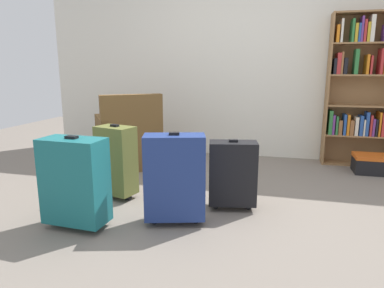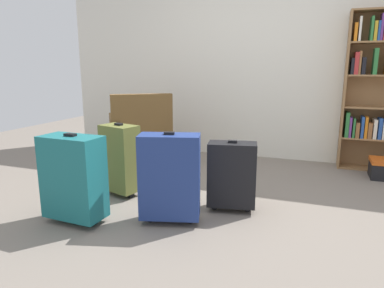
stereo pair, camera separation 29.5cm
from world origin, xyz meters
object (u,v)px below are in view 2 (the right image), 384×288
object	(u,v)px
bookshelf	(384,86)
suitcase_navy_blue	(170,177)
suitcase_teal	(73,177)
suitcase_black	(232,174)
mug	(178,167)
suitcase_olive	(120,158)
armchair	(140,140)

from	to	relation	value
bookshelf	suitcase_navy_blue	bearing A→B (deg)	-128.01
suitcase_teal	suitcase_black	world-z (taller)	suitcase_teal
bookshelf	suitcase_black	bearing A→B (deg)	-126.35
suitcase_navy_blue	suitcase_black	world-z (taller)	suitcase_navy_blue
mug	suitcase_olive	world-z (taller)	suitcase_olive
suitcase_navy_blue	bookshelf	bearing A→B (deg)	51.99
bookshelf	suitcase_navy_blue	xyz separation A→B (m)	(-1.71, -2.19, -0.62)
armchair	suitcase_olive	distance (m)	1.07
mug	suitcase_navy_blue	distance (m)	1.43
suitcase_navy_blue	suitcase_teal	xyz separation A→B (m)	(-0.70, -0.25, -0.01)
mug	suitcase_navy_blue	world-z (taller)	suitcase_navy_blue
armchair	mug	size ratio (longest dim) A/B	8.14
mug	suitcase_black	xyz separation A→B (m)	(0.87, -0.92, 0.27)
armchair	mug	bearing A→B (deg)	-10.01
bookshelf	suitcase_teal	size ratio (longest dim) A/B	2.58
armchair	suitcase_teal	world-z (taller)	armchair
suitcase_navy_blue	mug	bearing A→B (deg)	109.92
bookshelf	mug	world-z (taller)	bookshelf
bookshelf	suitcase_olive	size ratio (longest dim) A/B	2.64
armchair	suitcase_olive	bearing A→B (deg)	-71.49
suitcase_navy_blue	suitcase_teal	world-z (taller)	suitcase_navy_blue
suitcase_navy_blue	suitcase_olive	distance (m)	0.79
armchair	suitcase_navy_blue	bearing A→B (deg)	-54.05
bookshelf	suitcase_teal	xyz separation A→B (m)	(-2.41, -2.44, -0.62)
mug	suitcase_navy_blue	bearing A→B (deg)	-70.08
suitcase_navy_blue	suitcase_olive	xyz separation A→B (m)	(-0.68, 0.39, -0.01)
suitcase_teal	suitcase_olive	size ratio (longest dim) A/B	1.02
suitcase_navy_blue	suitcase_black	distance (m)	0.56
suitcase_teal	suitcase_black	bearing A→B (deg)	30.68
mug	suitcase_navy_blue	size ratio (longest dim) A/B	0.17
bookshelf	mug	size ratio (longest dim) A/B	15.23
suitcase_navy_blue	suitcase_olive	size ratio (longest dim) A/B	1.04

